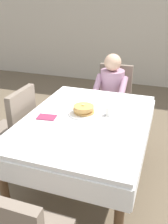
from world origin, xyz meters
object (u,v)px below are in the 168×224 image
at_px(cup_coffee, 110,111).
at_px(knife_right_of_plate, 102,118).
at_px(spoon_near_edge, 72,130).
at_px(plate_breakfast, 83,113).
at_px(chair_diner, 114,96).
at_px(chair_left_side, 16,126).
at_px(diner_person, 112,90).
at_px(breakfast_stack, 84,109).
at_px(fork_left_of_plate, 64,112).
at_px(dining_table_main, 86,127).

bearing_deg(cup_coffee, knife_right_of_plate, -124.45).
xyz_separation_m(cup_coffee, spoon_near_edge, (-0.23, -0.38, -0.04)).
relative_size(plate_breakfast, spoon_near_edge, 1.87).
relative_size(chair_diner, chair_left_side, 1.00).
distance_m(diner_person, plate_breakfast, 0.94).
relative_size(chair_diner, cup_coffee, 8.23).
xyz_separation_m(diner_person, cup_coffee, (0.19, -0.88, 0.11)).
relative_size(chair_left_side, breakfast_stack, 4.57).
height_order(fork_left_of_plate, spoon_near_edge, same).
bearing_deg(cup_coffee, plate_breakfast, -166.73).
relative_size(chair_left_side, cup_coffee, 8.23).
bearing_deg(diner_person, chair_left_side, 52.59).
xyz_separation_m(chair_left_side, breakfast_stack, (0.72, 0.08, 0.26)).
bearing_deg(chair_diner, fork_left_of_plate, 77.51).
relative_size(chair_diner, spoon_near_edge, 6.20).
height_order(chair_left_side, cup_coffee, chair_left_side).
bearing_deg(chair_diner, knife_right_of_plate, 96.86).
bearing_deg(chair_left_side, breakfast_stack, -83.91).
xyz_separation_m(dining_table_main, cup_coffee, (0.19, 0.13, 0.13)).
height_order(plate_breakfast, spoon_near_edge, plate_breakfast).
xyz_separation_m(chair_left_side, fork_left_of_plate, (0.53, 0.06, 0.21)).
bearing_deg(breakfast_stack, spoon_near_edge, -88.60).
distance_m(diner_person, breakfast_stack, 0.95).
xyz_separation_m(breakfast_stack, cup_coffee, (0.24, 0.06, -0.01)).
height_order(chair_diner, knife_right_of_plate, chair_diner).
distance_m(chair_diner, chair_left_side, 1.40).
relative_size(chair_left_side, spoon_near_edge, 6.20).
relative_size(chair_diner, plate_breakfast, 3.32).
xyz_separation_m(chair_diner, fork_left_of_plate, (-0.25, -1.11, 0.21)).
height_order(diner_person, spoon_near_edge, diner_person).
distance_m(dining_table_main, knife_right_of_plate, 0.18).
distance_m(breakfast_stack, cup_coffee, 0.25).
bearing_deg(cup_coffee, dining_table_main, -144.88).
height_order(chair_left_side, spoon_near_edge, chair_left_side).
distance_m(dining_table_main, plate_breakfast, 0.13).
bearing_deg(knife_right_of_plate, plate_breakfast, 90.12).
height_order(chair_diner, diner_person, diner_person).
bearing_deg(fork_left_of_plate, breakfast_stack, -86.19).
relative_size(plate_breakfast, cup_coffee, 2.48).
height_order(chair_left_side, fork_left_of_plate, chair_left_side).
height_order(chair_diner, breakfast_stack, chair_diner).
distance_m(chair_diner, breakfast_stack, 1.12).
bearing_deg(spoon_near_edge, fork_left_of_plate, 125.22).
bearing_deg(fork_left_of_plate, plate_breakfast, -85.98).
distance_m(fork_left_of_plate, spoon_near_edge, 0.36).
height_order(dining_table_main, breakfast_stack, breakfast_stack).
bearing_deg(dining_table_main, fork_left_of_plate, 166.62).
relative_size(diner_person, knife_right_of_plate, 5.60).
relative_size(cup_coffee, knife_right_of_plate, 0.57).
relative_size(chair_left_side, fork_left_of_plate, 5.17).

